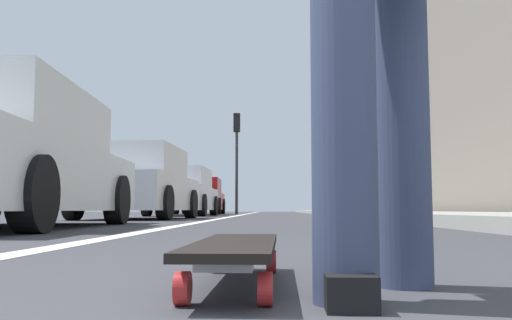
# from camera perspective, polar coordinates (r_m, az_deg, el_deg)

# --- Properties ---
(ground_plane) EXTENTS (80.00, 80.00, 0.00)m
(ground_plane) POSITION_cam_1_polar(r_m,az_deg,el_deg) (10.34, 2.32, -6.19)
(ground_plane) COLOR #38383D
(lane_stripe_white) EXTENTS (52.00, 0.16, 0.01)m
(lane_stripe_white) POSITION_cam_1_polar(r_m,az_deg,el_deg) (20.37, -1.46, -5.65)
(lane_stripe_white) COLOR silver
(lane_stripe_white) RESTS_ON ground
(sidewalk_curb) EXTENTS (52.00, 3.20, 0.14)m
(sidewalk_curb) POSITION_cam_1_polar(r_m,az_deg,el_deg) (18.65, 12.29, -5.38)
(sidewalk_curb) COLOR #9E9B93
(sidewalk_curb) RESTS_ON ground
(building_facade) EXTENTS (40.00, 1.20, 10.24)m
(building_facade) POSITION_cam_1_polar(r_m,az_deg,el_deg) (23.62, 16.21, 7.13)
(building_facade) COLOR gray
(building_facade) RESTS_ON ground
(skateboard) EXTENTS (0.84, 0.21, 0.11)m
(skateboard) POSITION_cam_1_polar(r_m,az_deg,el_deg) (1.46, -2.05, -9.15)
(skateboard) COLOR red
(skateboard) RESTS_ON ground
(parked_car_near) EXTENTS (4.67, 2.12, 1.48)m
(parked_car_near) POSITION_cam_1_polar(r_m,az_deg,el_deg) (6.53, -24.55, -0.08)
(parked_car_near) COLOR silver
(parked_car_near) RESTS_ON ground
(parked_car_mid) EXTENTS (4.08, 2.09, 1.48)m
(parked_car_mid) POSITION_cam_1_polar(r_m,az_deg,el_deg) (11.77, -12.04, -2.48)
(parked_car_mid) COLOR silver
(parked_car_mid) RESTS_ON ground
(parked_car_far) EXTENTS (4.25, 1.92, 1.48)m
(parked_car_far) POSITION_cam_1_polar(r_m,az_deg,el_deg) (17.56, -7.54, -3.38)
(parked_car_far) COLOR silver
(parked_car_far) RESTS_ON ground
(parked_car_end) EXTENTS (4.52, 1.99, 1.50)m
(parked_car_end) POSITION_cam_1_polar(r_m,az_deg,el_deg) (23.60, -5.73, -3.80)
(parked_car_end) COLOR maroon
(parked_car_end) RESTS_ON ground
(traffic_light) EXTENTS (0.33, 0.28, 4.31)m
(traffic_light) POSITION_cam_1_polar(r_m,az_deg,el_deg) (23.74, -1.99, 1.62)
(traffic_light) COLOR #2D2D2D
(traffic_light) RESTS_ON ground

